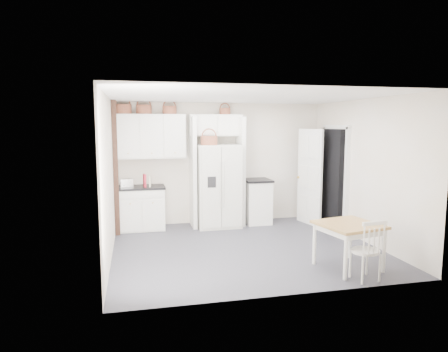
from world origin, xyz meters
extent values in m
plane|color=#373640|center=(0.00, 0.00, 0.00)|extent=(4.50, 4.50, 0.00)
plane|color=white|center=(0.00, 0.00, 2.60)|extent=(4.50, 4.50, 0.00)
plane|color=beige|center=(0.00, 2.00, 1.30)|extent=(4.50, 0.00, 4.50)
plane|color=beige|center=(-2.25, 0.00, 1.30)|extent=(0.00, 4.00, 4.00)
plane|color=beige|center=(2.25, 0.00, 1.30)|extent=(0.00, 4.00, 4.00)
cube|color=silver|center=(-0.15, 1.60, 0.86)|extent=(0.89, 0.72, 1.73)
cube|color=white|center=(-1.73, 1.70, 0.43)|extent=(0.92, 0.58, 0.85)
cube|color=white|center=(0.74, 1.70, 0.46)|extent=(0.52, 0.63, 0.92)
cube|color=#A88045|center=(1.23, -1.29, 0.34)|extent=(0.96, 0.96, 0.68)
cube|color=white|center=(1.22, -1.75, 0.41)|extent=(0.43, 0.40, 0.82)
cube|color=black|center=(-1.73, 1.70, 0.87)|extent=(0.96, 0.62, 0.04)
cube|color=black|center=(0.74, 1.70, 0.94)|extent=(0.57, 0.67, 0.04)
cube|color=silver|center=(-2.01, 1.67, 0.97)|extent=(0.26, 0.17, 0.17)
cube|color=red|center=(-1.66, 1.62, 1.02)|extent=(0.06, 0.18, 0.26)
cube|color=beige|center=(-1.55, 1.62, 1.00)|extent=(0.05, 0.15, 0.22)
cylinder|color=brown|center=(-2.04, 1.83, 2.44)|extent=(0.33, 0.33, 0.19)
cylinder|color=brown|center=(-1.63, 1.83, 2.44)|extent=(0.31, 0.31, 0.18)
cylinder|color=brown|center=(-1.11, 1.83, 2.43)|extent=(0.29, 0.29, 0.17)
cylinder|color=brown|center=(0.05, 1.83, 2.42)|extent=(0.24, 0.24, 0.14)
cylinder|color=brown|center=(-0.35, 1.50, 1.82)|extent=(0.34, 0.34, 0.18)
cube|color=white|center=(-1.50, 1.83, 1.90)|extent=(1.40, 0.34, 0.90)
cube|color=white|center=(-0.15, 1.83, 2.12)|extent=(1.12, 0.34, 0.45)
cube|color=white|center=(-0.66, 1.70, 1.15)|extent=(0.08, 0.60, 2.30)
cube|color=white|center=(0.36, 1.70, 1.15)|extent=(0.08, 0.60, 2.30)
cube|color=black|center=(-2.20, 1.35, 1.30)|extent=(0.09, 0.09, 2.60)
cube|color=black|center=(2.16, 1.00, 1.02)|extent=(0.18, 0.85, 2.05)
cube|color=white|center=(1.80, 1.33, 1.02)|extent=(0.21, 0.79, 2.05)
camera|label=1|loc=(-1.86, -6.50, 2.13)|focal=32.00mm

